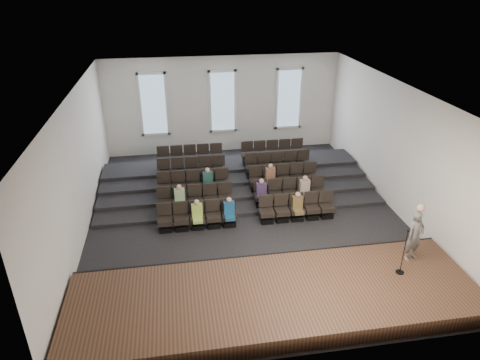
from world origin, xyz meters
name	(u,v)px	position (x,y,z in m)	size (l,w,h in m)	color
ground	(245,216)	(0.00, 0.00, 0.00)	(14.00, 14.00, 0.00)	black
ceiling	(246,91)	(0.00, 0.00, 5.01)	(12.00, 14.00, 0.02)	white
wall_back	(223,105)	(0.00, 7.02, 2.50)	(12.00, 0.04, 5.00)	white
wall_front	(299,278)	(0.00, -7.02, 2.50)	(12.00, 0.04, 5.00)	white
wall_left	(77,168)	(-6.02, 0.00, 2.50)	(0.04, 14.00, 5.00)	white
wall_right	(397,148)	(6.02, 0.00, 2.50)	(0.04, 14.00, 5.00)	white
stage	(275,298)	(0.00, -5.10, 0.25)	(11.80, 3.60, 0.50)	#503122
stage_lip	(263,261)	(0.00, -3.33, 0.25)	(11.80, 0.06, 0.52)	black
risers	(234,177)	(0.00, 3.17, 0.20)	(11.80, 4.80, 0.60)	black
seating_rows	(239,183)	(0.00, 1.54, 0.68)	(6.80, 4.70, 1.67)	black
windows	(223,102)	(0.00, 6.95, 2.70)	(8.44, 0.10, 3.24)	white
audience	(244,194)	(0.00, 0.32, 0.81)	(5.45, 2.64, 1.10)	#A3C44E
speaker	(415,236)	(4.60, -4.27, 1.35)	(0.62, 0.41, 1.70)	#585654
mic_stand	(402,260)	(3.92, -4.87, 0.95)	(0.25, 0.25, 1.52)	black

